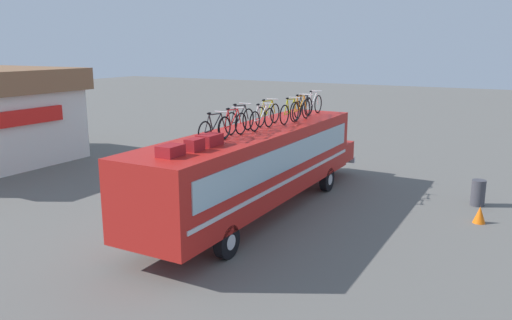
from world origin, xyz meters
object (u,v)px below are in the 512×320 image
(rooftop_bicycle_3, at_px, (240,120))
(bus, at_px, (259,163))
(luggage_bag_3, at_px, (210,140))
(rooftop_bicycle_8, at_px, (304,107))
(rooftop_bicycle_6, at_px, (290,112))
(rooftop_bicycle_9, at_px, (313,104))
(rooftop_bicycle_7, at_px, (300,109))
(rooftop_bicycle_4, at_px, (262,118))
(rooftop_bicycle_2, at_px, (233,125))
(rooftop_bicycle_1, at_px, (215,129))
(luggage_bag_2, at_px, (195,145))
(luggage_bag_1, at_px, (170,151))
(traffic_cone, at_px, (480,215))
(trash_bin, at_px, (478,193))
(rooftop_bicycle_5, at_px, (268,114))

(rooftop_bicycle_3, bearing_deg, bus, -9.77)
(luggage_bag_3, distance_m, rooftop_bicycle_8, 6.59)
(rooftop_bicycle_6, distance_m, rooftop_bicycle_9, 2.53)
(rooftop_bicycle_7, bearing_deg, rooftop_bicycle_4, 174.78)
(rooftop_bicycle_2, bearing_deg, rooftop_bicycle_3, 15.97)
(rooftop_bicycle_7, bearing_deg, rooftop_bicycle_6, 178.97)
(rooftop_bicycle_1, bearing_deg, rooftop_bicycle_9, -2.02)
(luggage_bag_3, bearing_deg, luggage_bag_2, -174.65)
(luggage_bag_1, relative_size, rooftop_bicycle_1, 0.38)
(rooftop_bicycle_3, relative_size, traffic_cone, 3.16)
(traffic_cone, bearing_deg, rooftop_bicycle_4, 111.57)
(rooftop_bicycle_1, height_order, rooftop_bicycle_2, rooftop_bicycle_2)
(rooftop_bicycle_7, relative_size, rooftop_bicycle_8, 1.03)
(rooftop_bicycle_6, height_order, rooftop_bicycle_9, rooftop_bicycle_9)
(rooftop_bicycle_4, xyz_separation_m, traffic_cone, (2.62, -6.63, -3.02))
(rooftop_bicycle_1, bearing_deg, rooftop_bicycle_2, -7.29)
(rooftop_bicycle_2, relative_size, trash_bin, 1.73)
(luggage_bag_2, xyz_separation_m, rooftop_bicycle_1, (1.45, 0.32, 0.20))
(luggage_bag_3, height_order, rooftop_bicycle_4, rooftop_bicycle_4)
(rooftop_bicycle_2, bearing_deg, rooftop_bicycle_6, -5.24)
(rooftop_bicycle_1, bearing_deg, luggage_bag_3, -159.21)
(rooftop_bicycle_7, xyz_separation_m, rooftop_bicycle_8, (0.89, 0.26, -0.03))
(bus, bearing_deg, rooftop_bicycle_7, -9.05)
(traffic_cone, bearing_deg, rooftop_bicycle_6, 97.86)
(rooftop_bicycle_6, xyz_separation_m, rooftop_bicycle_9, (2.52, 0.18, 0.02))
(rooftop_bicycle_2, height_order, rooftop_bicycle_3, rooftop_bicycle_3)
(bus, distance_m, rooftop_bicycle_5, 1.77)
(luggage_bag_2, relative_size, rooftop_bicycle_5, 0.28)
(rooftop_bicycle_3, height_order, traffic_cone, rooftop_bicycle_3)
(rooftop_bicycle_8, distance_m, traffic_cone, 7.35)
(luggage_bag_1, height_order, rooftop_bicycle_9, rooftop_bicycle_9)
(rooftop_bicycle_1, relative_size, trash_bin, 1.78)
(rooftop_bicycle_9, xyz_separation_m, traffic_cone, (-1.64, -6.59, -3.06))
(luggage_bag_1, relative_size, luggage_bag_3, 0.90)
(rooftop_bicycle_5, bearing_deg, traffic_cone, -76.21)
(luggage_bag_1, height_order, rooftop_bicycle_4, rooftop_bicycle_4)
(luggage_bag_3, xyz_separation_m, rooftop_bicycle_3, (2.26, 0.37, 0.23))
(rooftop_bicycle_2, bearing_deg, luggage_bag_2, -174.55)
(bus, relative_size, rooftop_bicycle_7, 7.16)
(rooftop_bicycle_7, relative_size, trash_bin, 1.90)
(rooftop_bicycle_6, bearing_deg, rooftop_bicycle_1, 174.36)
(rooftop_bicycle_6, xyz_separation_m, rooftop_bicycle_7, (0.82, -0.01, 0.02))
(rooftop_bicycle_4, distance_m, traffic_cone, 7.74)
(rooftop_bicycle_8, distance_m, rooftop_bicycle_9, 0.82)
(trash_bin, bearing_deg, rooftop_bicycle_9, 92.94)
(luggage_bag_3, bearing_deg, rooftop_bicycle_7, -1.90)
(rooftop_bicycle_7, bearing_deg, luggage_bag_1, 178.09)
(traffic_cone, bearing_deg, rooftop_bicycle_7, 90.54)
(rooftop_bicycle_5, bearing_deg, rooftop_bicycle_3, 178.40)
(luggage_bag_1, bearing_deg, rooftop_bicycle_2, 1.55)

